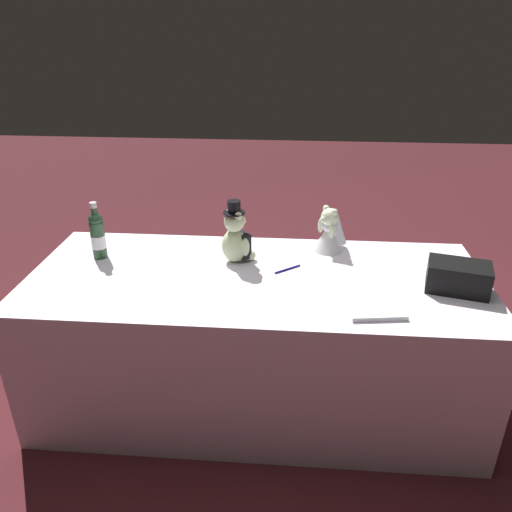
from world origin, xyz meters
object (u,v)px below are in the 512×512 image
Objects in this scene: signing_pen at (287,269)px; gift_case_black at (458,277)px; teddy_bear_groom at (236,238)px; teddy_bear_bride at (331,231)px; champagne_bottle at (98,235)px; guestbook at (371,302)px.

signing_pen is 0.75m from gift_case_black.
teddy_bear_groom is 1.34× the size of teddy_bear_bride.
gift_case_black reaches higher than signing_pen.
signing_pen is at bearing 175.55° from champagne_bottle.
signing_pen is 0.45m from guestbook.
guestbook is (-0.36, 0.27, 0.01)m from signing_pen.
signing_pen is (-0.25, 0.08, -0.11)m from teddy_bear_groom.
guestbook is at bearing 149.24° from teddy_bear_groom.
gift_case_black is (-1.66, 0.20, -0.06)m from champagne_bottle.
guestbook is at bearing 21.17° from gift_case_black.
champagne_bottle is at bearing -4.45° from signing_pen.
teddy_bear_groom reaches higher than gift_case_black.
teddy_bear_groom is 1.01m from gift_case_black.
teddy_bear_groom is 1.12× the size of guestbook.
gift_case_black is (-0.99, 0.21, -0.06)m from teddy_bear_groom.
teddy_bear_groom is at bearing -18.95° from signing_pen.
teddy_bear_bride is at bearing -82.48° from guestbook.
champagne_bottle is (1.14, 0.18, 0.02)m from teddy_bear_bride.
teddy_bear_bride is at bearing -159.75° from teddy_bear_groom.
guestbook is at bearing 164.86° from champagne_bottle.
teddy_bear_groom is at bearing -38.33° from guestbook.
signing_pen is 0.43× the size of gift_case_black.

